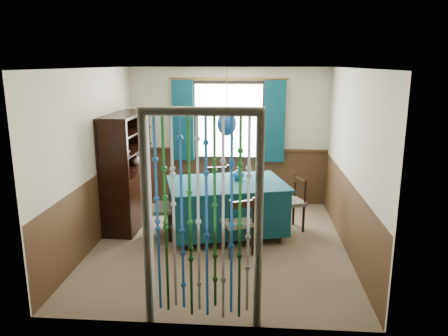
# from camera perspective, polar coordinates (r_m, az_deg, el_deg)

# --- Properties ---
(floor) EXTENTS (4.00, 4.00, 0.00)m
(floor) POSITION_cam_1_polar(r_m,az_deg,el_deg) (6.43, -0.57, -9.96)
(floor) COLOR brown
(floor) RESTS_ON ground
(ceiling) EXTENTS (4.00, 4.00, 0.00)m
(ceiling) POSITION_cam_1_polar(r_m,az_deg,el_deg) (5.90, -0.62, 12.92)
(ceiling) COLOR silver
(ceiling) RESTS_ON ground
(wall_back) EXTENTS (3.60, 0.00, 3.60)m
(wall_back) POSITION_cam_1_polar(r_m,az_deg,el_deg) (8.00, 0.62, 4.09)
(wall_back) COLOR beige
(wall_back) RESTS_ON ground
(wall_front) EXTENTS (3.60, 0.00, 3.60)m
(wall_front) POSITION_cam_1_polar(r_m,az_deg,el_deg) (4.12, -2.96, -5.08)
(wall_front) COLOR beige
(wall_front) RESTS_ON ground
(wall_left) EXTENTS (0.00, 4.00, 4.00)m
(wall_left) POSITION_cam_1_polar(r_m,az_deg,el_deg) (6.45, -16.75, 1.19)
(wall_left) COLOR beige
(wall_left) RESTS_ON ground
(wall_right) EXTENTS (0.00, 4.00, 4.00)m
(wall_right) POSITION_cam_1_polar(r_m,az_deg,el_deg) (6.16, 16.34, 0.66)
(wall_right) COLOR beige
(wall_right) RESTS_ON ground
(wainscot_back) EXTENTS (3.60, 0.00, 3.60)m
(wainscot_back) POSITION_cam_1_polar(r_m,az_deg,el_deg) (8.14, 0.60, -1.14)
(wainscot_back) COLOR #412C19
(wainscot_back) RESTS_ON ground
(wainscot_front) EXTENTS (3.60, 0.00, 3.60)m
(wainscot_front) POSITION_cam_1_polar(r_m,az_deg,el_deg) (4.43, -2.81, -14.24)
(wainscot_front) COLOR #412C19
(wainscot_front) RESTS_ON ground
(wainscot_left) EXTENTS (0.00, 4.00, 4.00)m
(wainscot_left) POSITION_cam_1_polar(r_m,az_deg,el_deg) (6.63, -16.19, -5.14)
(wainscot_left) COLOR #412C19
(wainscot_left) RESTS_ON ground
(wainscot_right) EXTENTS (0.00, 4.00, 4.00)m
(wainscot_right) POSITION_cam_1_polar(r_m,az_deg,el_deg) (6.36, 15.76, -5.93)
(wainscot_right) COLOR #412C19
(wainscot_right) RESTS_ON ground
(window) EXTENTS (1.32, 0.12, 1.42)m
(window) POSITION_cam_1_polar(r_m,az_deg,el_deg) (7.91, 0.60, 6.18)
(window) COLOR black
(window) RESTS_ON wall_back
(doorway) EXTENTS (1.16, 0.12, 2.18)m
(doorway) POSITION_cam_1_polar(r_m,az_deg,el_deg) (4.25, -2.82, -7.38)
(doorway) COLOR silver
(doorway) RESTS_ON ground
(dining_table) EXTENTS (1.97, 1.59, 0.83)m
(dining_table) POSITION_cam_1_polar(r_m,az_deg,el_deg) (6.61, 0.35, -4.87)
(dining_table) COLOR #0C3742
(dining_table) RESTS_ON floor
(chair_near) EXTENTS (0.54, 0.53, 0.83)m
(chair_near) POSITION_cam_1_polar(r_m,az_deg,el_deg) (5.99, 1.84, -7.21)
(chair_near) COLOR black
(chair_near) RESTS_ON floor
(chair_far) EXTENTS (0.51, 0.50, 0.90)m
(chair_far) POSITION_cam_1_polar(r_m,az_deg,el_deg) (7.29, -0.79, -3.12)
(chair_far) COLOR black
(chair_far) RESTS_ON floor
(chair_left) EXTENTS (0.48, 0.50, 0.84)m
(chair_left) POSITION_cam_1_polar(r_m,az_deg,el_deg) (6.57, -8.88, -5.42)
(chair_left) COLOR black
(chair_left) RESTS_ON floor
(chair_right) EXTENTS (0.53, 0.54, 0.84)m
(chair_right) POSITION_cam_1_polar(r_m,az_deg,el_deg) (6.92, 8.80, -4.42)
(chair_right) COLOR black
(chair_right) RESTS_ON floor
(sideboard) EXTENTS (0.52, 1.39, 1.80)m
(sideboard) POSITION_cam_1_polar(r_m,az_deg,el_deg) (7.21, -12.37, -2.43)
(sideboard) COLOR black
(sideboard) RESTS_ON floor
(pendant_lamp) EXTENTS (0.28, 0.28, 0.96)m
(pendant_lamp) POSITION_cam_1_polar(r_m,az_deg,el_deg) (6.33, 0.37, 5.84)
(pendant_lamp) COLOR olive
(pendant_lamp) RESTS_ON ceiling
(vase_table) EXTENTS (0.20, 0.20, 0.18)m
(vase_table) POSITION_cam_1_polar(r_m,az_deg,el_deg) (6.65, 1.87, -0.78)
(vase_table) COLOR navy
(vase_table) RESTS_ON dining_table
(bowl_shelf) EXTENTS (0.26, 0.26, 0.05)m
(bowl_shelf) POSITION_cam_1_polar(r_m,az_deg,el_deg) (6.75, -12.92, 2.01)
(bowl_shelf) COLOR beige
(bowl_shelf) RESTS_ON sideboard
(vase_sideboard) EXTENTS (0.24, 0.24, 0.19)m
(vase_sideboard) POSITION_cam_1_polar(r_m,az_deg,el_deg) (7.46, -11.26, 1.12)
(vase_sideboard) COLOR beige
(vase_sideboard) RESTS_ON sideboard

